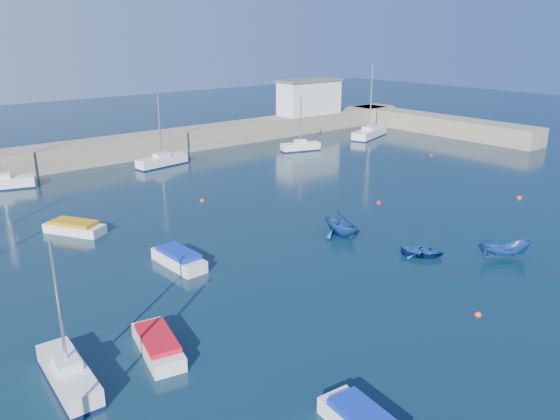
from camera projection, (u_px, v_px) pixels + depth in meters
ground at (448, 283)px, 34.23m from camera, size 220.00×220.00×0.00m
back_wall at (130, 147)px, 67.56m from camera, size 96.00×4.50×2.60m
right_arm at (437, 124)px, 83.82m from camera, size 4.50×32.00×2.60m
harbor_office at (309, 98)px, 84.46m from camera, size 10.00×4.00×5.00m
sailboat_1 at (68, 374)px, 24.21m from camera, size 1.69×5.21×6.89m
sailboat_5 at (2, 183)px, 54.24m from camera, size 6.17×3.30×7.95m
sailboat_6 at (162, 161)px, 63.41m from camera, size 6.39×2.65×8.23m
sailboat_7 at (300, 146)px, 71.50m from camera, size 5.40×2.92×7.01m
sailboat_8 at (369, 133)px, 80.35m from camera, size 8.33×4.76×10.43m
motorboat_0 at (158, 344)px, 26.66m from camera, size 2.39×4.61×0.98m
motorboat_1 at (179, 259)px, 36.54m from camera, size 1.81×4.60×1.11m
motorboat_2 at (75, 227)px, 42.50m from camera, size 3.91×4.95×0.98m
dinghy_center at (423, 252)px, 38.16m from camera, size 3.48×3.66×0.62m
dinghy_left at (341, 223)px, 41.92m from camera, size 3.31×3.78×1.90m
dinghy_right at (506, 249)px, 37.76m from camera, size 3.37×3.13×1.29m
buoy_0 at (478, 315)px, 30.33m from camera, size 0.40×0.40×0.40m
buoy_1 at (379, 203)px, 49.96m from camera, size 0.45×0.45×0.45m
buoy_2 at (519, 198)px, 51.42m from camera, size 0.48×0.48×0.48m
buoy_3 at (202, 201)px, 50.62m from camera, size 0.43×0.43×0.43m
buoy_4 at (431, 156)px, 68.74m from camera, size 0.41×0.41×0.41m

